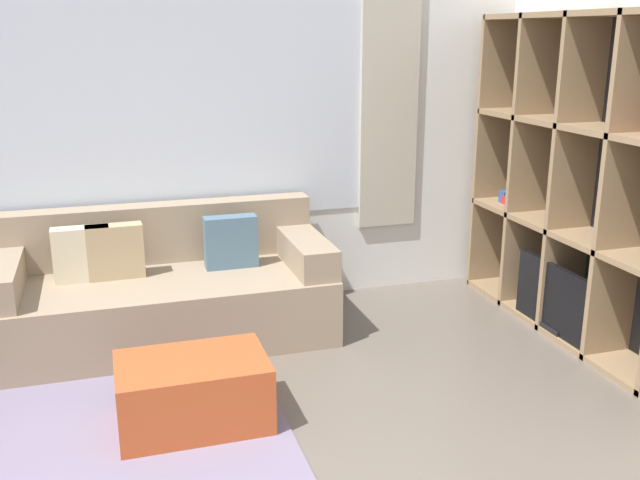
% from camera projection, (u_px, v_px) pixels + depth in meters
% --- Properties ---
extents(wall_back, '(6.35, 0.11, 2.70)m').
position_uv_depth(wall_back, '(165.00, 117.00, 4.74)').
color(wall_back, white).
rests_on(wall_back, ground_plane).
extents(area_rug, '(2.51, 2.11, 0.01)m').
position_uv_depth(area_rug, '(23.00, 442.00, 3.41)').
color(area_rug, slate).
rests_on(area_rug, ground_plane).
extents(shelving_unit, '(0.34, 2.39, 2.02)m').
position_uv_depth(shelving_unit, '(601.00, 190.00, 4.29)').
color(shelving_unit, '#232328').
rests_on(shelving_unit, ground_plane).
extents(couch_main, '(2.10, 0.91, 0.81)m').
position_uv_depth(couch_main, '(162.00, 292.00, 4.54)').
color(couch_main, gray).
rests_on(couch_main, ground_plane).
extents(ottoman, '(0.73, 0.48, 0.35)m').
position_uv_depth(ottoman, '(193.00, 393.00, 3.53)').
color(ottoman, '#B74C23').
rests_on(ottoman, ground_plane).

